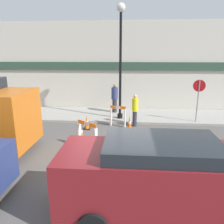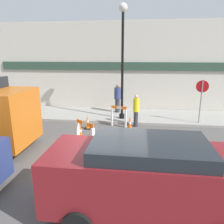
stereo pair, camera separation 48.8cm
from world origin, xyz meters
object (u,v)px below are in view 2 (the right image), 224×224
object	(u,v)px
stop_sign	(202,95)
parked_car_1	(148,175)
person_worker	(136,109)
streetlamp_post	(123,48)
person_pedestrian	(118,98)

from	to	relation	value
stop_sign	parked_car_1	world-z (taller)	stop_sign
person_worker	parked_car_1	bearing A→B (deg)	37.25
streetlamp_post	stop_sign	bearing A→B (deg)	-4.68
stop_sign	person_worker	size ratio (longest dim) A/B	1.34
streetlamp_post	person_pedestrian	world-z (taller)	streetlamp_post
person_worker	person_pedestrian	distance (m)	2.51
person_pedestrian	person_worker	bearing A→B (deg)	87.38
streetlamp_post	stop_sign	world-z (taller)	streetlamp_post
person_pedestrian	parked_car_1	bearing A→B (deg)	70.38
person_pedestrian	parked_car_1	world-z (taller)	person_pedestrian
stop_sign	person_worker	world-z (taller)	stop_sign
stop_sign	person_pedestrian	xyz separation A→B (m)	(-4.35, 1.60, -0.56)
person_pedestrian	parked_car_1	distance (m)	8.61
person_pedestrian	parked_car_1	size ratio (longest dim) A/B	0.38
streetlamp_post	person_pedestrian	xyz separation A→B (m)	(-0.37, 1.27, -2.80)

